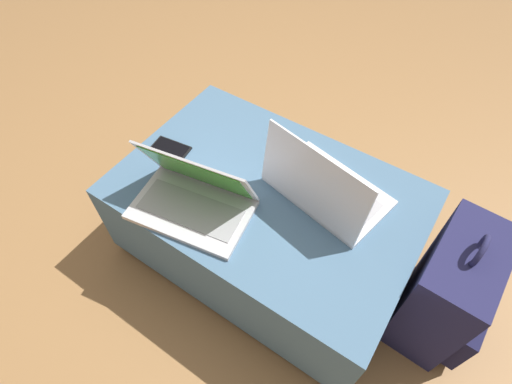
{
  "coord_description": "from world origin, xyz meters",
  "views": [
    {
      "loc": [
        0.41,
        -0.68,
        1.41
      ],
      "look_at": [
        0.0,
        -0.08,
        0.46
      ],
      "focal_mm": 28.0,
      "sensor_mm": 36.0,
      "label": 1
    }
  ],
  "objects": [
    {
      "name": "ottoman",
      "position": [
        0.0,
        0.0,
        0.19
      ],
      "size": [
        0.99,
        0.66,
        0.38
      ],
      "color": "#2A3D4E",
      "rests_on": "ground_plane"
    },
    {
      "name": "ground_plane",
      "position": [
        0.0,
        0.0,
        0.0
      ],
      "size": [
        14.0,
        14.0,
        0.0
      ],
      "primitive_type": "plane",
      "color": "#9E7042"
    },
    {
      "name": "backpack",
      "position": [
        0.63,
        0.09,
        0.21
      ],
      "size": [
        0.25,
        0.35,
        0.52
      ],
      "rotation": [
        0.0,
        0.0,
        1.53
      ],
      "color": "#23234C",
      "rests_on": "ground_plane"
    },
    {
      "name": "laptop_far",
      "position": [
        0.16,
        0.07,
        0.44
      ],
      "size": [
        0.41,
        0.31,
        0.25
      ],
      "rotation": [
        0.0,
        0.0,
        2.94
      ],
      "color": "silver",
      "rests_on": "ottoman"
    },
    {
      "name": "laptop_near",
      "position": [
        -0.16,
        -0.18,
        0.43
      ],
      "size": [
        0.4,
        0.29,
        0.22
      ],
      "rotation": [
        0.0,
        0.0,
        0.17
      ],
      "color": "silver",
      "rests_on": "ottoman"
    },
    {
      "name": "cell_phone",
      "position": [
        -0.39,
        -0.03,
        0.39
      ],
      "size": [
        0.14,
        0.09,
        0.01
      ],
      "rotation": [
        0.0,
        0.0,
        1.71
      ],
      "color": "black",
      "rests_on": "ottoman"
    }
  ]
}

